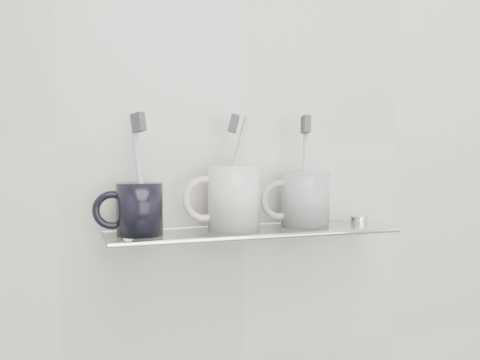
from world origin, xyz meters
name	(u,v)px	position (x,y,z in m)	size (l,w,h in m)	color
wall_back	(243,142)	(0.00, 1.10, 1.25)	(2.50, 2.50, 0.00)	beige
shelf_glass	(254,232)	(0.00, 1.04, 1.10)	(0.50, 0.12, 0.01)	silver
shelf_rail	(266,237)	(0.00, 0.98, 1.10)	(0.01, 0.01, 0.50)	silver
bracket_left	(128,240)	(-0.21, 1.09, 1.09)	(0.02, 0.02, 0.03)	silver
bracket_right	(349,228)	(0.21, 1.09, 1.09)	(0.02, 0.02, 0.03)	silver
mug_left	(140,209)	(-0.19, 1.04, 1.14)	(0.07, 0.07, 0.08)	black
mug_left_handle	(112,210)	(-0.24, 1.04, 1.14)	(0.06, 0.06, 0.01)	black
toothbrush_left	(139,172)	(-0.19, 1.04, 1.20)	(0.01, 0.01, 0.19)	#ACBCD4
bristles_left	(139,122)	(-0.19, 1.04, 1.28)	(0.01, 0.02, 0.03)	#3D3F41
mug_center	(234,198)	(-0.04, 1.04, 1.15)	(0.09, 0.09, 0.11)	white
mug_center_handle	(205,199)	(-0.09, 1.04, 1.15)	(0.08, 0.08, 0.01)	white
toothbrush_center	(234,171)	(-0.04, 1.04, 1.20)	(0.01, 0.01, 0.19)	#ABB5B8
bristles_center	(234,123)	(-0.04, 1.04, 1.28)	(0.01, 0.02, 0.03)	#3D3F41
mug_right	(305,199)	(0.10, 1.04, 1.15)	(0.09, 0.09, 0.10)	white
mug_right_handle	(279,200)	(0.05, 1.04, 1.15)	(0.07, 0.07, 0.01)	white
toothbrush_right	(305,170)	(0.10, 1.04, 1.20)	(0.01, 0.01, 0.19)	beige
bristles_right	(306,124)	(0.10, 1.04, 1.28)	(0.01, 0.02, 0.03)	#3D3F41
chrome_cap	(358,220)	(0.21, 1.04, 1.11)	(0.03, 0.03, 0.01)	silver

